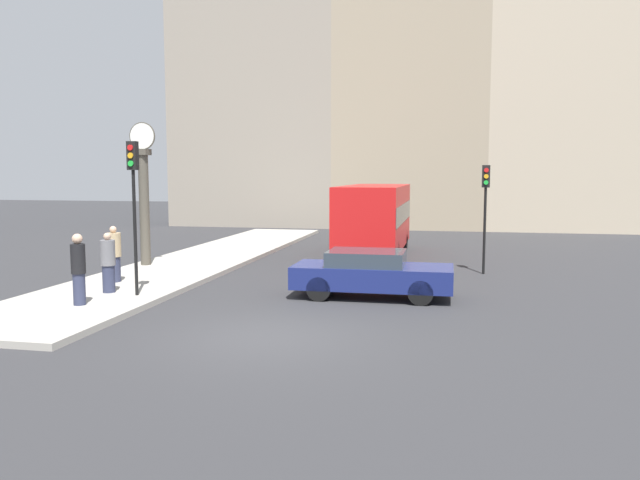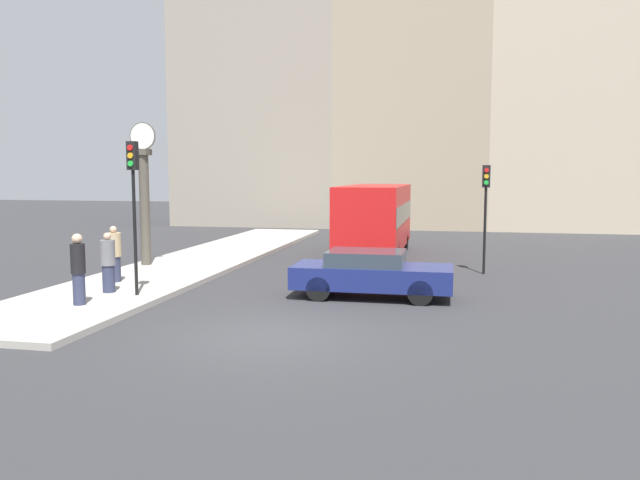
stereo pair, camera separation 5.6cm
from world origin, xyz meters
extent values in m
plane|color=#2D2D30|center=(0.00, 0.00, 0.00)|extent=(120.00, 120.00, 0.00)
cube|color=#A39E93|center=(-5.72, 10.58, 0.08)|extent=(3.87, 25.15, 0.16)
cube|color=gray|center=(-9.00, 28.20, 9.28)|extent=(10.93, 5.00, 18.56)
cube|color=gray|center=(1.20, 28.20, 8.69)|extent=(9.46, 5.00, 17.38)
cube|color=#B7A88E|center=(10.19, 28.20, 9.24)|extent=(8.54, 5.00, 18.47)
cube|color=navy|center=(1.67, 4.62, 0.60)|extent=(4.42, 1.80, 0.62)
cube|color=#2D3842|center=(1.50, 4.62, 1.11)|extent=(2.12, 1.62, 0.41)
cylinder|color=black|center=(3.04, 5.41, 0.34)|extent=(0.67, 0.22, 0.67)
cylinder|color=black|center=(3.04, 3.83, 0.34)|extent=(0.67, 0.22, 0.67)
cylinder|color=black|center=(0.30, 5.41, 0.34)|extent=(0.67, 0.22, 0.67)
cylinder|color=black|center=(0.30, 3.83, 0.34)|extent=(0.67, 0.22, 0.67)
cube|color=red|center=(0.67, 13.58, 1.66)|extent=(2.41, 7.84, 2.60)
cube|color=#1E232D|center=(0.67, 13.58, 1.84)|extent=(2.43, 7.68, 0.77)
cylinder|color=black|center=(1.73, 16.01, 0.45)|extent=(0.28, 0.90, 0.90)
cylinder|color=black|center=(-0.39, 16.01, 0.45)|extent=(0.28, 0.90, 0.90)
cylinder|color=black|center=(1.73, 11.15, 0.45)|extent=(0.28, 0.90, 0.90)
cylinder|color=black|center=(-0.39, 11.15, 0.45)|extent=(0.28, 0.90, 0.90)
cylinder|color=black|center=(-4.56, 2.84, 1.85)|extent=(0.09, 0.09, 3.39)
cube|color=black|center=(-4.56, 2.84, 3.93)|extent=(0.26, 0.20, 0.76)
cylinder|color=red|center=(-4.56, 2.72, 4.14)|extent=(0.15, 0.04, 0.15)
cylinder|color=orange|center=(-4.56, 2.72, 3.93)|extent=(0.15, 0.04, 0.15)
cylinder|color=green|center=(-4.56, 2.72, 3.72)|extent=(0.15, 0.04, 0.15)
cylinder|color=black|center=(4.93, 9.52, 1.49)|extent=(0.09, 0.09, 2.98)
cube|color=black|center=(4.93, 9.52, 3.36)|extent=(0.26, 0.20, 0.76)
cylinder|color=red|center=(4.93, 9.40, 3.57)|extent=(0.15, 0.04, 0.15)
cylinder|color=orange|center=(4.93, 9.40, 3.36)|extent=(0.15, 0.04, 0.15)
cylinder|color=green|center=(4.93, 9.40, 3.16)|extent=(0.15, 0.04, 0.15)
cylinder|color=#4C473D|center=(-7.04, 8.17, 2.14)|extent=(0.36, 0.36, 3.96)
cube|color=#4C473D|center=(-7.04, 8.17, 4.22)|extent=(0.47, 0.47, 0.21)
cylinder|color=#4C473D|center=(-7.04, 8.17, 4.79)|extent=(0.98, 0.04, 0.98)
cylinder|color=white|center=(-7.04, 8.17, 4.79)|extent=(0.91, 0.06, 0.91)
cylinder|color=#2D334C|center=(-6.27, 4.65, 0.55)|extent=(0.37, 0.37, 0.78)
cylinder|color=tan|center=(-6.27, 4.65, 1.30)|extent=(0.44, 0.44, 0.73)
sphere|color=tan|center=(-6.27, 4.65, 1.77)|extent=(0.21, 0.21, 0.21)
cylinder|color=#2D334C|center=(-5.35, 1.38, 0.56)|extent=(0.30, 0.30, 0.80)
cylinder|color=black|center=(-5.35, 1.38, 1.33)|extent=(0.36, 0.36, 0.75)
sphere|color=tan|center=(-5.35, 1.38, 1.83)|extent=(0.26, 0.26, 0.26)
cylinder|color=#2D334C|center=(-5.52, 3.05, 0.54)|extent=(0.34, 0.34, 0.76)
cylinder|color=slate|center=(-5.52, 3.05, 1.27)|extent=(0.40, 0.40, 0.71)
sphere|color=tan|center=(-5.52, 3.05, 1.73)|extent=(0.20, 0.20, 0.20)
camera|label=1|loc=(3.74, -12.52, 3.45)|focal=35.00mm
camera|label=2|loc=(3.79, -12.51, 3.45)|focal=35.00mm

